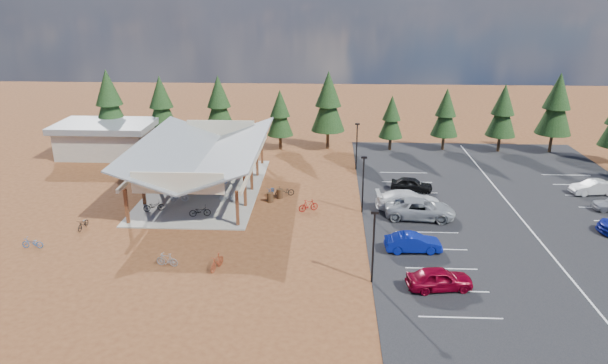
# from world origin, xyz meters

# --- Properties ---
(ground) EXTENTS (140.00, 140.00, 0.00)m
(ground) POSITION_xyz_m (0.00, 0.00, 0.00)
(ground) COLOR #5A2E17
(ground) RESTS_ON ground
(asphalt_lot) EXTENTS (27.00, 44.00, 0.04)m
(asphalt_lot) POSITION_xyz_m (18.50, 3.00, 0.02)
(asphalt_lot) COLOR black
(asphalt_lot) RESTS_ON ground
(concrete_pad) EXTENTS (10.60, 18.60, 0.10)m
(concrete_pad) POSITION_xyz_m (-10.00, 7.00, 0.05)
(concrete_pad) COLOR gray
(concrete_pad) RESTS_ON ground
(bike_pavilion) EXTENTS (11.65, 19.40, 4.97)m
(bike_pavilion) POSITION_xyz_m (-10.00, 7.00, 3.82)
(bike_pavilion) COLOR #513117
(bike_pavilion) RESTS_ON concrete_pad
(outbuilding) EXTENTS (11.00, 7.00, 3.90)m
(outbuilding) POSITION_xyz_m (-24.00, 18.00, 2.03)
(outbuilding) COLOR #ADA593
(outbuilding) RESTS_ON ground
(lamp_post_0) EXTENTS (0.50, 0.25, 5.14)m
(lamp_post_0) POSITION_xyz_m (5.00, -10.00, 2.98)
(lamp_post_0) COLOR black
(lamp_post_0) RESTS_ON ground
(lamp_post_1) EXTENTS (0.50, 0.25, 5.14)m
(lamp_post_1) POSITION_xyz_m (5.00, 2.00, 2.98)
(lamp_post_1) COLOR black
(lamp_post_1) RESTS_ON ground
(lamp_post_2) EXTENTS (0.50, 0.25, 5.14)m
(lamp_post_2) POSITION_xyz_m (5.00, 14.00, 2.98)
(lamp_post_2) COLOR black
(lamp_post_2) RESTS_ON ground
(trash_bin_0) EXTENTS (0.60, 0.60, 0.90)m
(trash_bin_0) POSITION_xyz_m (-3.32, 4.06, 0.45)
(trash_bin_0) COLOR #402916
(trash_bin_0) RESTS_ON ground
(trash_bin_1) EXTENTS (0.60, 0.60, 0.90)m
(trash_bin_1) POSITION_xyz_m (-2.52, 5.06, 0.45)
(trash_bin_1) COLOR #402916
(trash_bin_1) RESTS_ON ground
(pine_0) EXTENTS (4.13, 4.13, 9.62)m
(pine_0) POSITION_xyz_m (-24.36, 21.06, 5.88)
(pine_0) COLOR #382314
(pine_0) RESTS_ON ground
(pine_1) EXTENTS (3.75, 3.75, 8.73)m
(pine_1) POSITION_xyz_m (-18.43, 22.21, 5.33)
(pine_1) COLOR #382314
(pine_1) RESTS_ON ground
(pine_2) EXTENTS (3.76, 3.76, 8.76)m
(pine_2) POSITION_xyz_m (-11.46, 22.75, 5.35)
(pine_2) COLOR #382314
(pine_2) RESTS_ON ground
(pine_3) EXTENTS (3.14, 3.14, 7.31)m
(pine_3) POSITION_xyz_m (-3.88, 21.49, 4.46)
(pine_3) COLOR #382314
(pine_3) RESTS_ON ground
(pine_4) EXTENTS (4.06, 4.06, 9.46)m
(pine_4) POSITION_xyz_m (1.87, 22.00, 5.78)
(pine_4) COLOR #382314
(pine_4) RESTS_ON ground
(pine_5) EXTENTS (2.87, 2.87, 6.70)m
(pine_5) POSITION_xyz_m (9.43, 21.68, 4.08)
(pine_5) COLOR #382314
(pine_5) RESTS_ON ground
(pine_6) EXTENTS (3.24, 3.24, 7.54)m
(pine_6) POSITION_xyz_m (15.86, 22.09, 4.60)
(pine_6) COLOR #382314
(pine_6) RESTS_ON ground
(pine_7) EXTENTS (3.50, 3.50, 8.16)m
(pine_7) POSITION_xyz_m (22.40, 21.68, 4.98)
(pine_7) COLOR #382314
(pine_7) RESTS_ON ground
(pine_8) EXTENTS (4.09, 4.09, 9.53)m
(pine_8) POSITION_xyz_m (28.45, 21.58, 5.82)
(pine_8) COLOR #382314
(pine_8) RESTS_ON ground
(bike_0) EXTENTS (1.91, 1.15, 0.95)m
(bike_0) POSITION_xyz_m (-13.23, 1.19, 0.57)
(bike_0) COLOR black
(bike_0) RESTS_ON concrete_pad
(bike_1) EXTENTS (1.71, 0.62, 1.01)m
(bike_1) POSITION_xyz_m (-11.62, 3.57, 0.60)
(bike_1) COLOR #9B9EA3
(bike_1) RESTS_ON concrete_pad
(bike_2) EXTENTS (1.57, 0.71, 0.80)m
(bike_2) POSITION_xyz_m (-12.57, 10.74, 0.50)
(bike_2) COLOR #191992
(bike_2) RESTS_ON concrete_pad
(bike_3) EXTENTS (1.59, 0.75, 0.92)m
(bike_3) POSITION_xyz_m (-12.21, 14.62, 0.56)
(bike_3) COLOR maroon
(bike_3) RESTS_ON concrete_pad
(bike_4) EXTENTS (1.91, 1.02, 0.95)m
(bike_4) POSITION_xyz_m (-8.93, 0.22, 0.58)
(bike_4) COLOR black
(bike_4) RESTS_ON concrete_pad
(bike_5) EXTENTS (1.66, 0.87, 0.96)m
(bike_5) POSITION_xyz_m (-7.15, 3.79, 0.58)
(bike_5) COLOR #9B9EA4
(bike_5) RESTS_ON concrete_pad
(bike_6) EXTENTS (1.69, 0.62, 0.88)m
(bike_6) POSITION_xyz_m (-8.93, 8.42, 0.54)
(bike_6) COLOR #244398
(bike_6) RESTS_ON concrete_pad
(bike_7) EXTENTS (1.54, 0.87, 0.89)m
(bike_7) POSITION_xyz_m (-8.00, 14.55, 0.55)
(bike_7) COLOR maroon
(bike_7) RESTS_ON concrete_pad
(bike_8) EXTENTS (0.67, 1.74, 0.90)m
(bike_8) POSITION_xyz_m (-17.90, -2.57, 0.45)
(bike_8) COLOR black
(bike_8) RESTS_ON ground
(bike_10) EXTENTS (1.62, 0.57, 0.85)m
(bike_10) POSITION_xyz_m (-20.24, -6.15, 0.43)
(bike_10) COLOR #1D569B
(bike_10) RESTS_ON ground
(bike_11) EXTENTS (1.02, 1.93, 1.12)m
(bike_11) POSITION_xyz_m (-5.67, -8.72, 0.56)
(bike_11) COLOR maroon
(bike_11) RESTS_ON ground
(bike_13) EXTENTS (1.70, 0.75, 0.99)m
(bike_13) POSITION_xyz_m (-9.28, -8.44, 0.49)
(bike_13) COLOR gray
(bike_13) RESTS_ON ground
(bike_14) EXTENTS (0.99, 1.66, 0.82)m
(bike_14) POSITION_xyz_m (-3.42, 5.86, 0.41)
(bike_14) COLOR navy
(bike_14) RESTS_ON ground
(bike_15) EXTENTS (1.87, 1.23, 1.10)m
(bike_15) POSITION_xyz_m (0.29, 2.04, 0.55)
(bike_15) COLOR maroon
(bike_15) RESTS_ON ground
(bike_16) EXTENTS (1.96, 1.18, 0.97)m
(bike_16) POSITION_xyz_m (-2.08, 5.59, 0.49)
(bike_16) COLOR black
(bike_16) RESTS_ON ground
(car_0) EXTENTS (4.48, 2.30, 1.46)m
(car_0) POSITION_xyz_m (9.30, -10.71, 0.77)
(car_0) COLOR maroon
(car_0) RESTS_ON asphalt_lot
(car_1) EXTENTS (4.25, 1.66, 1.38)m
(car_1) POSITION_xyz_m (8.37, -5.38, 0.73)
(car_1) COLOR navy
(car_1) RESTS_ON asphalt_lot
(car_2) EXTENTS (6.18, 3.29, 1.65)m
(car_2) POSITION_xyz_m (9.83, 0.91, 0.87)
(car_2) COLOR #94989B
(car_2) RESTS_ON asphalt_lot
(car_3) EXTENTS (5.87, 2.64, 1.67)m
(car_3) POSITION_xyz_m (9.11, 2.83, 0.87)
(car_3) COLOR silver
(car_3) RESTS_ON asphalt_lot
(car_4) EXTENTS (4.18, 2.29, 1.35)m
(car_4) POSITION_xyz_m (10.06, 7.47, 0.71)
(car_4) COLOR black
(car_4) RESTS_ON asphalt_lot
(car_9) EXTENTS (4.29, 1.96, 1.36)m
(car_9) POSITION_xyz_m (27.14, 7.39, 0.72)
(car_9) COLOR silver
(car_9) RESTS_ON asphalt_lot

